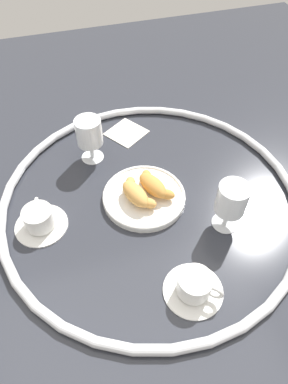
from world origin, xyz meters
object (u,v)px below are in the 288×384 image
croissant_large (136,193)px  folded_napkin (126,132)px  coffee_cup_near (40,221)px  juice_glass_left (89,134)px  croissant_small (154,185)px  pastry_plate (144,197)px  juice_glass_right (232,200)px  coffee_cup_far (195,286)px

croissant_large → folded_napkin: 0.30m
coffee_cup_near → juice_glass_left: bearing=140.8°
croissant_large → juice_glass_left: bearing=-159.4°
croissant_large → coffee_cup_near: croissant_large is taller
croissant_large → croissant_small: (-0.01, 0.05, 0.00)m
pastry_plate → folded_napkin: size_ratio=2.06×
croissant_large → juice_glass_right: size_ratio=0.93×
croissant_large → coffee_cup_far: (0.28, 0.05, -0.01)m
croissant_large → coffee_cup_far: 0.29m
coffee_cup_far → folded_napkin: (-0.58, -0.00, -0.02)m
croissant_small → coffee_cup_far: 0.30m
croissant_small → juice_glass_left: juice_glass_left is taller
croissant_large → coffee_cup_far: size_ratio=0.96×
juice_glass_left → pastry_plate: bearing=26.7°
pastry_plate → coffee_cup_near: size_ratio=1.67×
pastry_plate → croissant_large: (0.01, -0.02, 0.03)m
croissant_large → juice_glass_left: juice_glass_left is taller
croissant_large → juice_glass_right: (0.13, 0.20, 0.05)m
folded_napkin → juice_glass_left: bearing=-57.8°
juice_glass_left → folded_napkin: bearing=122.2°
croissant_large → juice_glass_left: 0.23m
coffee_cup_near → juice_glass_right: bearing=74.5°
coffee_cup_far → juice_glass_right: size_ratio=0.97×
coffee_cup_near → juice_glass_right: size_ratio=0.97×
croissant_large → pastry_plate: bearing=102.5°
folded_napkin → coffee_cup_far: bearing=0.3°
coffee_cup_far → juice_glass_left: juice_glass_left is taller
coffee_cup_near → folded_napkin: 0.43m
pastry_plate → croissant_small: size_ratio=1.79×
croissant_large → coffee_cup_near: 0.26m
croissant_large → juice_glass_right: 0.25m
juice_glass_right → folded_napkin: (-0.43, -0.15, -0.09)m
croissant_small → coffee_cup_near: size_ratio=0.93×
coffee_cup_near → folded_napkin: bearing=134.3°
pastry_plate → croissant_large: croissant_large is taller
pastry_plate → croissant_small: (-0.01, 0.03, 0.03)m
croissant_large → juice_glass_right: juice_glass_right is taller
croissant_large → coffee_cup_far: bearing=10.4°
coffee_cup_near → coffee_cup_far: bearing=48.0°
folded_napkin → coffee_cup_near: bearing=-45.7°
juice_glass_left → juice_glass_right: 0.44m
croissant_small → coffee_cup_near: bearing=-86.4°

